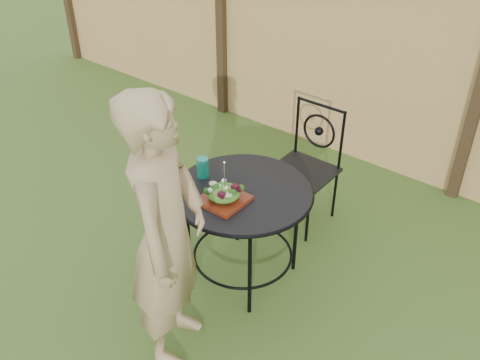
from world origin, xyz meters
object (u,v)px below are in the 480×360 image
Objects in this scene: patio_table at (243,207)px; salad_plate at (224,200)px; patio_chair at (306,163)px; diner at (167,237)px.

patio_table is 0.23m from salad_plate.
patio_chair is 0.55× the size of diner.
patio_table is 0.54× the size of diner.
diner reaches higher than salad_plate.
diner is 6.36× the size of salad_plate.
diner is (0.07, -0.74, 0.27)m from patio_table.
salad_plate reaches higher than patio_table.
patio_chair is (-0.03, 0.84, -0.08)m from patio_table.
diner reaches higher than patio_chair.
patio_chair reaches higher than salad_plate.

